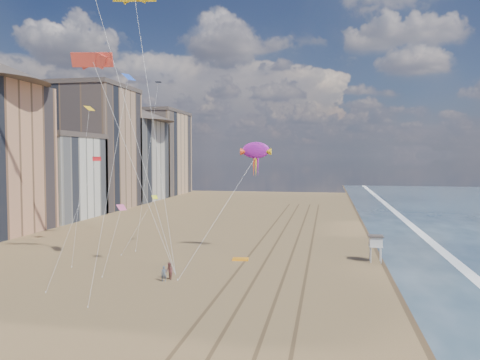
# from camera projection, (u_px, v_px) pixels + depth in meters

# --- Properties ---
(ground) EXTENTS (260.00, 260.00, 0.00)m
(ground) POSITION_uv_depth(u_px,v_px,m) (202.00, 339.00, 31.89)
(ground) COLOR brown
(ground) RESTS_ON ground
(wet_sand) EXTENTS (260.00, 260.00, 0.00)m
(wet_sand) POSITION_uv_depth(u_px,v_px,m) (402.00, 242.00, 67.66)
(wet_sand) COLOR #42301E
(wet_sand) RESTS_ON ground
(foam) EXTENTS (260.00, 260.00, 0.00)m
(foam) POSITION_uv_depth(u_px,v_px,m) (432.00, 243.00, 66.88)
(foam) COLOR white
(foam) RESTS_ON ground
(tracks) EXTENTS (7.68, 120.00, 0.01)m
(tracks) POSITION_uv_depth(u_px,v_px,m) (282.00, 251.00, 60.87)
(tracks) COLOR brown
(tracks) RESTS_ON ground
(buildings) EXTENTS (34.72, 131.35, 29.00)m
(buildings) POSITION_uv_depth(u_px,v_px,m) (81.00, 151.00, 103.97)
(buildings) COLOR #C6B284
(buildings) RESTS_ON ground
(lifeguard_stand) EXTENTS (1.74, 1.74, 3.14)m
(lifeguard_stand) POSITION_uv_depth(u_px,v_px,m) (376.00, 242.00, 54.78)
(lifeguard_stand) COLOR silver
(lifeguard_stand) RESTS_ON ground
(grounded_kite) EXTENTS (2.04, 1.44, 0.22)m
(grounded_kite) POSITION_uv_depth(u_px,v_px,m) (241.00, 259.00, 55.88)
(grounded_kite) COLOR orange
(grounded_kite) RESTS_ON ground
(show_kite) EXTENTS (4.91, 7.10, 19.03)m
(show_kite) POSITION_uv_depth(u_px,v_px,m) (256.00, 151.00, 58.01)
(show_kite) COLOR purple
(show_kite) RESTS_ON ground
(kite_flyer_a) EXTENTS (0.65, 0.53, 1.54)m
(kite_flyer_a) POSITION_uv_depth(u_px,v_px,m) (164.00, 274.00, 46.39)
(kite_flyer_a) COLOR #505A67
(kite_flyer_a) RESTS_ON ground
(kite_flyer_b) EXTENTS (1.06, 1.07, 1.74)m
(kite_flyer_b) POSITION_uv_depth(u_px,v_px,m) (169.00, 271.00, 47.05)
(kite_flyer_b) COLOR brown
(kite_flyer_b) RESTS_ON ground
(small_kites) EXTENTS (10.80, 18.21, 16.78)m
(small_kites) POSITION_uv_depth(u_px,v_px,m) (122.00, 133.00, 56.71)
(small_kites) COLOR black
(small_kites) RESTS_ON ground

